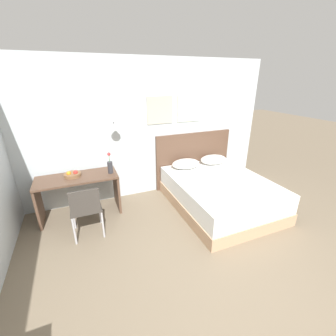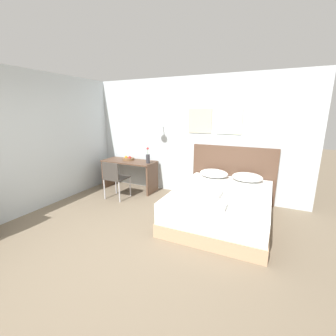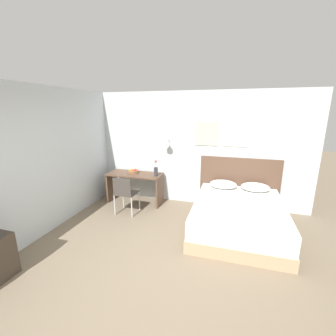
% 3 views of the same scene
% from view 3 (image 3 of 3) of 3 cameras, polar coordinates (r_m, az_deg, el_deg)
% --- Properties ---
extents(ground_plane, '(24.00, 24.00, 0.00)m').
position_cam_3_polar(ground_plane, '(3.30, -5.36, -27.83)').
color(ground_plane, '#756651').
extents(wall_back, '(5.34, 0.31, 2.65)m').
position_cam_3_polar(wall_back, '(5.35, 6.09, 4.81)').
color(wall_back, silver).
rests_on(wall_back, ground_plane).
extents(bed, '(1.63, 2.05, 0.55)m').
position_cam_3_polar(bed, '(4.52, 17.31, -11.73)').
color(bed, tan).
rests_on(bed, ground_plane).
extents(headboard, '(1.75, 0.06, 1.19)m').
position_cam_3_polar(headboard, '(5.38, 17.50, -3.78)').
color(headboard, brown).
rests_on(headboard, ground_plane).
extents(pillow_left, '(0.59, 0.42, 0.17)m').
position_cam_3_polar(pillow_left, '(5.10, 13.82, -4.03)').
color(pillow_left, white).
rests_on(pillow_left, bed).
extents(pillow_right, '(0.59, 0.42, 0.17)m').
position_cam_3_polar(pillow_right, '(5.12, 21.30, -4.55)').
color(pillow_right, white).
rests_on(pillow_right, bed).
extents(folded_towel_near_foot, '(0.31, 0.33, 0.06)m').
position_cam_3_polar(folded_towel_near_foot, '(4.11, 16.15, -9.60)').
color(folded_towel_near_foot, white).
rests_on(folded_towel_near_foot, bed).
extents(folded_towel_mid_bed, '(0.35, 0.27, 0.06)m').
position_cam_3_polar(folded_towel_mid_bed, '(3.71, 18.42, -12.52)').
color(folded_towel_mid_bed, white).
rests_on(folded_towel_mid_bed, bed).
extents(desk, '(1.32, 0.57, 0.73)m').
position_cam_3_polar(desk, '(5.56, -8.34, -3.48)').
color(desk, brown).
rests_on(desk, ground_plane).
extents(desk_chair, '(0.44, 0.44, 0.85)m').
position_cam_3_polar(desk_chair, '(4.95, -10.92, -5.97)').
color(desk_chair, '#3D3833').
rests_on(desk_chair, ground_plane).
extents(fruit_bowl, '(0.28, 0.28, 0.11)m').
position_cam_3_polar(fruit_bowl, '(5.56, -8.77, -0.87)').
color(fruit_bowl, brown).
rests_on(fruit_bowl, desk).
extents(flower_vase, '(0.09, 0.09, 0.38)m').
position_cam_3_polar(flower_vase, '(5.21, -3.09, -0.67)').
color(flower_vase, '#333338').
rests_on(flower_vase, desk).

